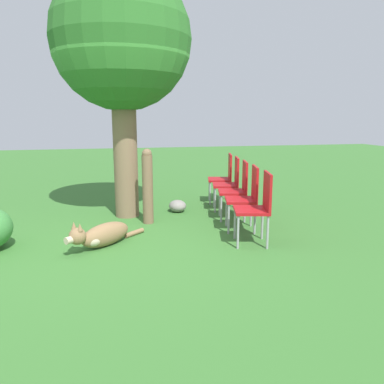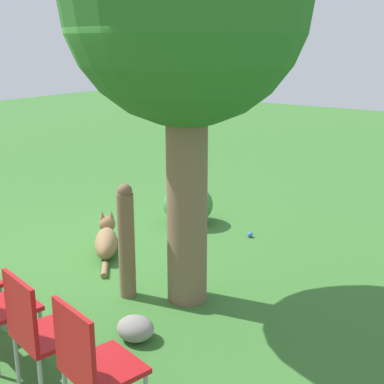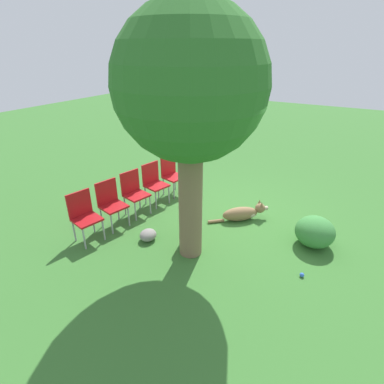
{
  "view_description": "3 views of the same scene",
  "coord_description": "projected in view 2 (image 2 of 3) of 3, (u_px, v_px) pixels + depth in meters",
  "views": [
    {
      "loc": [
        -0.14,
        -4.85,
        1.58
      ],
      "look_at": [
        1.11,
        0.63,
        0.46
      ],
      "focal_mm": 35.0,
      "sensor_mm": 36.0,
      "label": 1
    },
    {
      "loc": [
        3.97,
        3.89,
        2.42
      ],
      "look_at": [
        0.28,
        1.32,
        1.12
      ],
      "focal_mm": 50.0,
      "sensor_mm": 36.0,
      "label": 2
    },
    {
      "loc": [
        -1.94,
        4.79,
        3.18
      ],
      "look_at": [
        0.15,
        1.12,
        1.12
      ],
      "focal_mm": 28.0,
      "sensor_mm": 36.0,
      "label": 3
    }
  ],
  "objects": [
    {
      "name": "fence_post",
      "position": [
        126.0,
        241.0,
        5.07
      ],
      "size": [
        0.16,
        0.16,
        1.13
      ],
      "color": "brown",
      "rests_on": "ground_plane"
    },
    {
      "name": "low_shrub",
      "position": [
        188.0,
        204.0,
        7.2
      ],
      "size": [
        0.67,
        0.67,
        0.54
      ],
      "color": "#3D843D",
      "rests_on": "ground_plane"
    },
    {
      "name": "dog",
      "position": [
        106.0,
        240.0,
        6.24
      ],
      "size": [
        0.98,
        0.88,
        0.39
      ],
      "rotation": [
        0.0,
        0.0,
        3.86
      ],
      "color": "olive",
      "rests_on": "ground_plane"
    },
    {
      "name": "oak_tree",
      "position": [
        186.0,
        6.0,
        4.43
      ],
      "size": [
        2.11,
        2.11,
        3.78
      ],
      "color": "#7A6047",
      "rests_on": "ground_plane"
    },
    {
      "name": "tennis_ball",
      "position": [
        250.0,
        235.0,
        6.74
      ],
      "size": [
        0.07,
        0.07,
        0.07
      ],
      "color": "blue",
      "rests_on": "ground_plane"
    },
    {
      "name": "garden_rock",
      "position": [
        135.0,
        328.0,
        4.44
      ],
      "size": [
        0.29,
        0.32,
        0.2
      ],
      "color": "gray",
      "rests_on": "ground_plane"
    },
    {
      "name": "red_chair_4",
      "position": [
        91.0,
        361.0,
        3.26
      ],
      "size": [
        0.51,
        0.53,
        0.92
      ],
      "rotation": [
        0.0,
        0.0,
        2.9
      ],
      "color": "#B21419",
      "rests_on": "ground_plane"
    },
    {
      "name": "red_chair_3",
      "position": [
        38.0,
        327.0,
        3.64
      ],
      "size": [
        0.51,
        0.53,
        0.92
      ],
      "rotation": [
        0.0,
        0.0,
        2.9
      ],
      "color": "#B21419",
      "rests_on": "ground_plane"
    },
    {
      "name": "ground_plane",
      "position": [
        109.0,
        265.0,
        5.94
      ],
      "size": [
        30.0,
        30.0,
        0.0
      ],
      "primitive_type": "plane",
      "color": "#38702D"
    }
  ]
}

